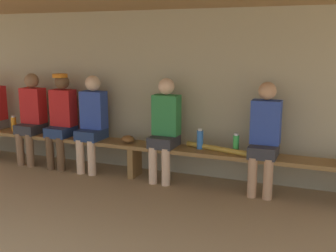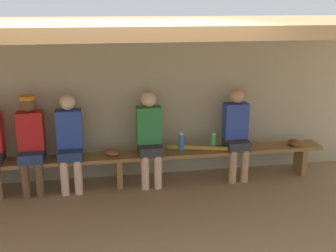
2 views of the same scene
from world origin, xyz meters
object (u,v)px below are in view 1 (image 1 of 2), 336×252
object	(u,v)px
water_bottle_clear	(14,124)
player_in_blue	(265,134)
player_in_red	(61,116)
bench	(134,148)
water_bottle_blue	(200,139)
baseball_glove_dark_brown	(128,139)
player_near_post	(165,126)
player_middle	(92,120)
player_rightmost	(31,115)
baseball_bat	(218,149)
water_bottle_green	(236,144)

from	to	relation	value
water_bottle_clear	player_in_blue	bearing A→B (deg)	0.08
player_in_red	water_bottle_clear	size ratio (longest dim) A/B	5.72
bench	water_bottle_clear	world-z (taller)	water_bottle_clear
water_bottle_blue	baseball_glove_dark_brown	size ratio (longest dim) A/B	1.08
player_near_post	player_middle	distance (m)	1.09
bench	player_near_post	distance (m)	0.56
water_bottle_clear	baseball_glove_dark_brown	world-z (taller)	water_bottle_clear
player_in_red	water_bottle_blue	size ratio (longest dim) A/B	5.21
bench	water_bottle_blue	distance (m)	0.92
bench	water_bottle_blue	size ratio (longest dim) A/B	23.25
player_rightmost	player_middle	bearing A→B (deg)	0.00
water_bottle_clear	bench	bearing A→B (deg)	0.06
player_in_red	water_bottle_blue	distance (m)	2.07
player_rightmost	player_in_red	distance (m)	0.53
player_middle	water_bottle_clear	bearing A→B (deg)	-179.78
bench	player_rightmost	size ratio (longest dim) A/B	4.49
player_rightmost	water_bottle_clear	world-z (taller)	player_rightmost
player_near_post	baseball_glove_dark_brown	distance (m)	0.58
player_near_post	player_middle	size ratio (longest dim) A/B	1.00
player_in_red	baseball_bat	size ratio (longest dim) A/B	1.50
water_bottle_clear	water_bottle_green	xyz separation A→B (m)	(3.40, 0.01, 0.00)
player_middle	baseball_bat	world-z (taller)	player_middle
player_near_post	baseball_glove_dark_brown	bearing A→B (deg)	179.73
player_middle	player_near_post	bearing A→B (deg)	0.00
player_near_post	water_bottle_clear	world-z (taller)	player_near_post
player_middle	water_bottle_blue	xyz separation A→B (m)	(1.55, 0.04, -0.15)
bench	player_middle	distance (m)	0.74
player_near_post	player_in_blue	bearing A→B (deg)	0.00
player_middle	baseball_bat	distance (m)	1.81
player_middle	water_bottle_clear	world-z (taller)	player_middle
player_in_blue	water_bottle_blue	size ratio (longest dim) A/B	5.17
player_near_post	player_rightmost	bearing A→B (deg)	180.00
player_middle	baseball_bat	xyz separation A→B (m)	(1.80, -0.00, -0.24)
player_in_blue	player_in_red	xyz separation A→B (m)	(-2.86, 0.00, 0.02)
bench	player_middle	size ratio (longest dim) A/B	4.49
player_near_post	water_bottle_green	distance (m)	0.94
player_near_post	player_rightmost	world-z (taller)	same
bench	player_in_red	distance (m)	1.21
bench	player_in_blue	size ratio (longest dim) A/B	4.49
player_near_post	player_middle	world-z (taller)	same
player_rightmost	water_bottle_clear	distance (m)	0.37
player_middle	water_bottle_green	size ratio (longest dim) A/B	5.48
water_bottle_blue	player_near_post	bearing A→B (deg)	-175.00
baseball_glove_dark_brown	player_in_red	bearing A→B (deg)	-133.38
player_in_blue	water_bottle_clear	size ratio (longest dim) A/B	5.67
player_rightmost	baseball_bat	bearing A→B (deg)	-0.06
water_bottle_blue	water_bottle_clear	distance (m)	2.93
player_in_blue	baseball_bat	xyz separation A→B (m)	(-0.56, -0.00, -0.24)
player_in_blue	water_bottle_clear	distance (m)	3.74
player_middle	water_bottle_clear	size ratio (longest dim) A/B	5.67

